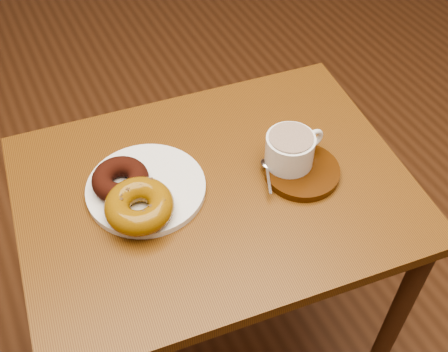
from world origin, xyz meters
name	(u,v)px	position (x,y,z in m)	size (l,w,h in m)	color
cafe_table	(215,222)	(-0.28, 0.23, 0.58)	(0.79, 0.62, 0.69)	brown
donut_plate	(146,188)	(-0.39, 0.28, 0.70)	(0.22, 0.22, 0.01)	white
donut_cinnamon	(120,179)	(-0.43, 0.30, 0.72)	(0.11, 0.11, 0.04)	#33110A
donut_caramel	(139,206)	(-0.43, 0.22, 0.72)	(0.14, 0.14, 0.05)	#8A5D0F
saucer	(302,171)	(-0.11, 0.18, 0.70)	(0.15, 0.15, 0.02)	#3C1D08
coffee_cup	(291,149)	(-0.12, 0.21, 0.74)	(0.12, 0.09, 0.07)	white
teaspoon	(267,167)	(-0.17, 0.22, 0.71)	(0.04, 0.09, 0.01)	silver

